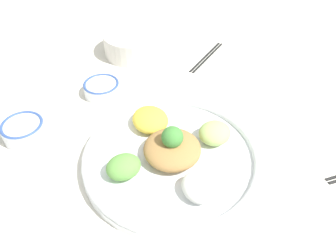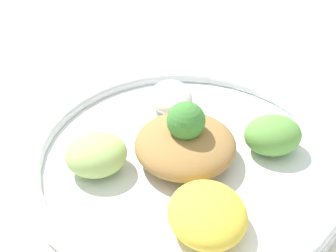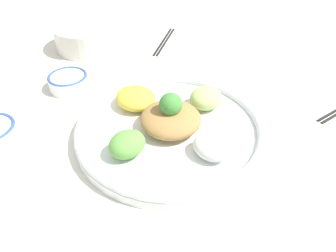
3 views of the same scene
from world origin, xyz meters
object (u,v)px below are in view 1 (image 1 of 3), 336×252
(rice_bowl_blue, at_px, (24,130))
(chopsticks_pair_far, at_px, (207,56))
(salad_platter, at_px, (171,155))
(sauce_bowl_red, at_px, (102,88))
(side_serving_bowl, at_px, (132,42))

(rice_bowl_blue, height_order, chopsticks_pair_far, rice_bowl_blue)
(salad_platter, bearing_deg, rice_bowl_blue, -116.93)
(sauce_bowl_red, bearing_deg, side_serving_bowl, 148.26)
(chopsticks_pair_far, bearing_deg, side_serving_bowl, 115.43)
(sauce_bowl_red, bearing_deg, chopsticks_pair_far, 107.56)
(salad_platter, relative_size, side_serving_bowl, 2.11)
(salad_platter, xyz_separation_m, chopsticks_pair_far, (-0.40, 0.23, -0.02))
(salad_platter, distance_m, side_serving_bowl, 0.49)
(sauce_bowl_red, height_order, rice_bowl_blue, rice_bowl_blue)
(sauce_bowl_red, relative_size, rice_bowl_blue, 1.00)
(sauce_bowl_red, bearing_deg, salad_platter, 22.87)
(sauce_bowl_red, height_order, chopsticks_pair_far, sauce_bowl_red)
(sauce_bowl_red, xyz_separation_m, side_serving_bowl, (-0.20, 0.12, 0.02))
(salad_platter, bearing_deg, sauce_bowl_red, -157.13)
(side_serving_bowl, bearing_deg, rice_bowl_blue, -44.68)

